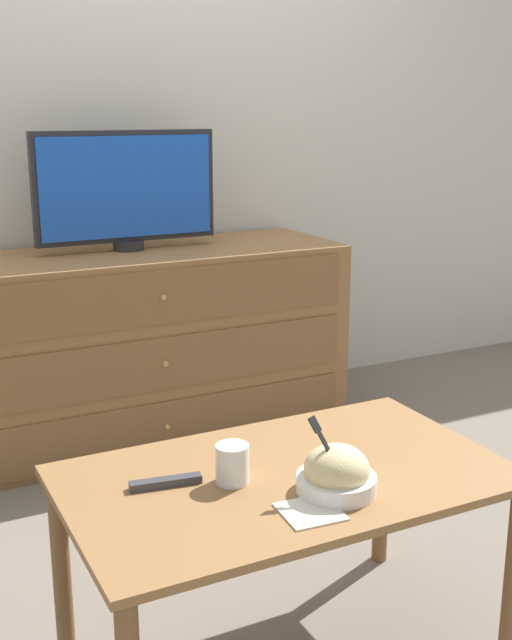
# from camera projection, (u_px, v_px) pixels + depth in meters

# --- Properties ---
(ground_plane) EXTENTS (12.00, 12.00, 0.00)m
(ground_plane) POSITION_uv_depth(u_px,v_px,m) (143.00, 404.00, 3.63)
(ground_plane) COLOR #70665B
(wall_back) EXTENTS (12.00, 0.05, 2.60)m
(wall_back) POSITION_uv_depth(u_px,v_px,m) (130.00, 107.00, 3.31)
(wall_back) COLOR silver
(wall_back) RESTS_ON ground_plane
(dresser) EXTENTS (1.63, 0.57, 0.76)m
(dresser) POSITION_uv_depth(u_px,v_px,m) (141.00, 344.00, 3.22)
(dresser) COLOR olive
(dresser) RESTS_ON ground_plane
(tv) EXTENTS (0.72, 0.12, 0.46)m
(tv) POSITION_uv_depth(u_px,v_px,m) (126.00, 189.00, 3.09)
(tv) COLOR #232328
(tv) RESTS_ON dresser
(coffee_table) EXTENTS (1.01, 0.60, 0.49)m
(coffee_table) POSITION_uv_depth(u_px,v_px,m) (285.00, 500.00, 1.85)
(coffee_table) COLOR olive
(coffee_table) RESTS_ON ground_plane
(takeout_bowl) EXTENTS (0.17, 0.17, 0.17)m
(takeout_bowl) POSITION_uv_depth(u_px,v_px,m) (336.00, 474.00, 1.73)
(takeout_bowl) COLOR silver
(takeout_bowl) RESTS_ON coffee_table
(drink_cup) EXTENTS (0.08, 0.08, 0.09)m
(drink_cup) POSITION_uv_depth(u_px,v_px,m) (232.00, 466.00, 1.77)
(drink_cup) COLOR beige
(drink_cup) RESTS_ON coffee_table
(napkin) EXTENTS (0.13, 0.13, 0.00)m
(napkin) POSITION_uv_depth(u_px,v_px,m) (310.00, 512.00, 1.65)
(napkin) COLOR silver
(napkin) RESTS_ON coffee_table
(remote_control) EXTENTS (0.16, 0.05, 0.02)m
(remote_control) POSITION_uv_depth(u_px,v_px,m) (166.00, 482.00, 1.76)
(remote_control) COLOR #38383D
(remote_control) RESTS_ON coffee_table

